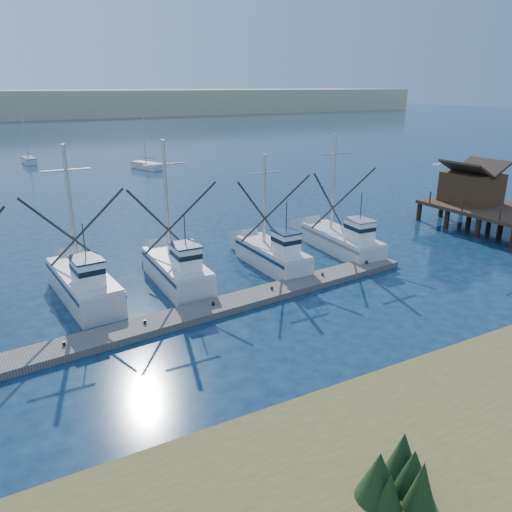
# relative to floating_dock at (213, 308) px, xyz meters

# --- Properties ---
(ground) EXTENTS (500.00, 500.00, 0.00)m
(ground) POSITION_rel_floating_dock_xyz_m (6.24, -6.04, -0.19)
(ground) COLOR #0B1D33
(ground) RESTS_ON ground
(floating_dock) EXTENTS (28.22, 4.61, 0.38)m
(floating_dock) POSITION_rel_floating_dock_xyz_m (0.00, 0.00, 0.00)
(floating_dock) COLOR #67625C
(floating_dock) RESTS_ON ground
(timber_pier) EXTENTS (7.00, 20.00, 8.00)m
(timber_pier) POSITION_rel_floating_dock_xyz_m (27.74, 2.42, 2.38)
(timber_pier) COLOR black
(timber_pier) RESTS_ON ground
(dune_ridge) EXTENTS (360.00, 60.00, 10.00)m
(dune_ridge) POSITION_rel_floating_dock_xyz_m (6.24, 203.96, 4.81)
(dune_ridge) COLOR tan
(dune_ridge) RESTS_ON ground
(trawler_fleet) EXTENTS (27.59, 7.92, 8.83)m
(trawler_fleet) POSITION_rel_floating_dock_xyz_m (0.24, 4.69, 0.77)
(trawler_fleet) COLOR silver
(trawler_fleet) RESTS_ON ground
(sailboat_near) EXTENTS (3.56, 5.64, 8.10)m
(sailboat_near) POSITION_rel_floating_dock_xyz_m (11.57, 50.25, 0.31)
(sailboat_near) COLOR silver
(sailboat_near) RESTS_ON ground
(sailboat_far) EXTENTS (1.91, 4.81, 8.10)m
(sailboat_far) POSITION_rel_floating_dock_xyz_m (-3.29, 64.53, 0.33)
(sailboat_far) COLOR silver
(sailboat_far) RESTS_ON ground
(flying_gull) EXTENTS (1.21, 0.22, 0.22)m
(flying_gull) POSITION_rel_floating_dock_xyz_m (19.18, 2.75, 6.17)
(flying_gull) COLOR white
(flying_gull) RESTS_ON ground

